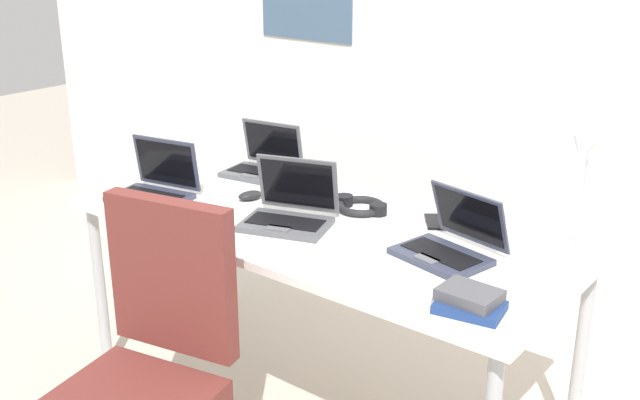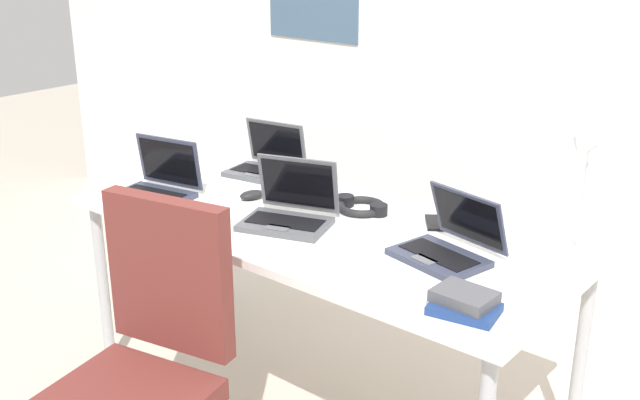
% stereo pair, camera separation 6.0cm
% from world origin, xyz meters
% --- Properties ---
extents(wall_back, '(6.00, 0.13, 2.60)m').
position_xyz_m(wall_back, '(-0.00, 1.10, 1.30)').
color(wall_back, silver).
rests_on(wall_back, ground_plane).
extents(desk, '(1.80, 0.80, 0.74)m').
position_xyz_m(desk, '(0.00, 0.00, 0.68)').
color(desk, white).
rests_on(desk, ground_plane).
extents(desk_lamp, '(0.12, 0.18, 0.40)m').
position_xyz_m(desk_lamp, '(0.80, 0.28, 0.94)').
color(desk_lamp, white).
rests_on(desk_lamp, desk).
extents(laptop_front_left, '(0.31, 0.27, 0.21)m').
position_xyz_m(laptop_front_left, '(-0.52, 0.28, 0.78)').
color(laptop_front_left, '#515459').
rests_on(laptop_front_left, desk).
extents(laptop_far_corner, '(0.33, 0.31, 0.20)m').
position_xyz_m(laptop_far_corner, '(0.50, 0.02, 0.78)').
color(laptop_far_corner, '#33384C').
rests_on(laptop_far_corner, desk).
extents(laptop_mid_desk, '(0.36, 0.33, 0.22)m').
position_xyz_m(laptop_mid_desk, '(-0.07, -0.08, 0.78)').
color(laptop_mid_desk, '#515459').
rests_on(laptop_mid_desk, desk).
extents(laptop_near_lamp, '(0.32, 0.28, 0.21)m').
position_xyz_m(laptop_near_lamp, '(-0.64, -0.19, 0.78)').
color(laptop_near_lamp, '#33384C').
rests_on(laptop_near_lamp, desk).
extents(computer_mouse, '(0.09, 0.11, 0.03)m').
position_xyz_m(computer_mouse, '(-0.34, 0.01, 0.76)').
color(computer_mouse, black).
rests_on(computer_mouse, desk).
extents(cell_phone, '(0.13, 0.15, 0.01)m').
position_xyz_m(cell_phone, '(0.32, 0.24, 0.74)').
color(cell_phone, black).
rests_on(cell_phone, desk).
extents(headphones, '(0.21, 0.18, 0.04)m').
position_xyz_m(headphones, '(0.05, 0.18, 0.76)').
color(headphones, black).
rests_on(headphones, desk).
extents(book_stack, '(0.20, 0.15, 0.06)m').
position_xyz_m(book_stack, '(0.71, -0.26, 0.77)').
color(book_stack, navy).
rests_on(book_stack, desk).
extents(office_chair, '(0.52, 0.58, 0.97)m').
position_xyz_m(office_chair, '(-0.06, -0.76, 0.40)').
color(office_chair, black).
rests_on(office_chair, ground_plane).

